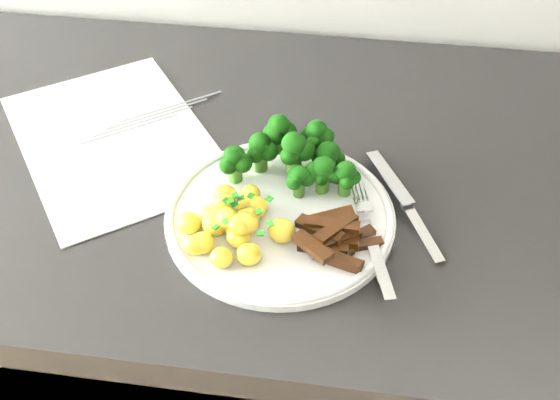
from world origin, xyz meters
The scene contains 8 objects.
counter centered at (0.05, 1.67, 0.45)m, with size 2.38×0.60×0.89m.
recipe_paper centered at (-0.20, 1.69, 0.89)m, with size 0.36×0.37×0.00m.
plate centered at (0.03, 1.58, 0.90)m, with size 0.25×0.25×0.01m.
broccoli centered at (0.04, 1.65, 0.94)m, with size 0.16×0.10×0.06m.
potatoes centered at (-0.01, 1.55, 0.92)m, with size 0.13×0.12×0.04m.
beef_strips centered at (0.09, 1.54, 0.91)m, with size 0.10×0.09×0.03m.
fork centered at (0.13, 1.55, 0.91)m, with size 0.06×0.18×0.02m.
knife centered at (0.17, 1.60, 0.90)m, with size 0.09×0.17×0.02m.
Camera 1 is at (0.10, 1.07, 1.42)m, focal length 43.03 mm.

